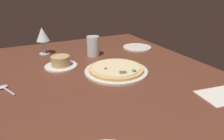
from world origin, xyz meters
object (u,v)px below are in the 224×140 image
at_px(spoon, 5,88).
at_px(pizza_main, 116,70).
at_px(paper_menu, 224,95).
at_px(ramekin_on_saucer, 61,63).
at_px(wine_glass_far, 42,35).
at_px(water_glass, 93,47).
at_px(side_plate, 137,47).

bearing_deg(spoon, pizza_main, -95.31).
bearing_deg(paper_menu, pizza_main, 42.67).
bearing_deg(paper_menu, ramekin_on_saucer, 48.79).
distance_m(wine_glass_far, spoon, 0.47).
relative_size(pizza_main, water_glass, 2.63).
distance_m(ramekin_on_saucer, paper_menu, 0.74).
bearing_deg(ramekin_on_saucer, water_glass, -66.33).
distance_m(water_glass, side_plate, 0.32).
height_order(pizza_main, wine_glass_far, wine_glass_far).
bearing_deg(paper_menu, wine_glass_far, 40.65).
bearing_deg(spoon, paper_menu, -119.79).
distance_m(ramekin_on_saucer, spoon, 0.30).
bearing_deg(spoon, wine_glass_far, -29.43).
bearing_deg(wine_glass_far, paper_menu, -147.58).
bearing_deg(ramekin_on_saucer, wine_glass_far, 8.41).
bearing_deg(wine_glass_far, spoon, 150.57).
bearing_deg(water_glass, wine_glass_far, 57.15).
relative_size(water_glass, paper_menu, 0.63).
height_order(wine_glass_far, paper_menu, wine_glass_far).
bearing_deg(side_plate, spoon, 107.44).
relative_size(paper_menu, spoon, 1.62).
bearing_deg(pizza_main, wine_glass_far, 30.58).
xyz_separation_m(ramekin_on_saucer, paper_menu, (-0.56, -0.48, -0.02)).
relative_size(pizza_main, ramekin_on_saucer, 1.85).
height_order(ramekin_on_saucer, side_plate, ramekin_on_saucer).
bearing_deg(spoon, side_plate, -72.56).
xyz_separation_m(paper_menu, spoon, (0.43, 0.74, 0.00)).
height_order(ramekin_on_saucer, water_glass, water_glass).
distance_m(side_plate, paper_menu, 0.67).
distance_m(ramekin_on_saucer, wine_glass_far, 0.27).
height_order(water_glass, spoon, water_glass).
height_order(side_plate, paper_menu, side_plate).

